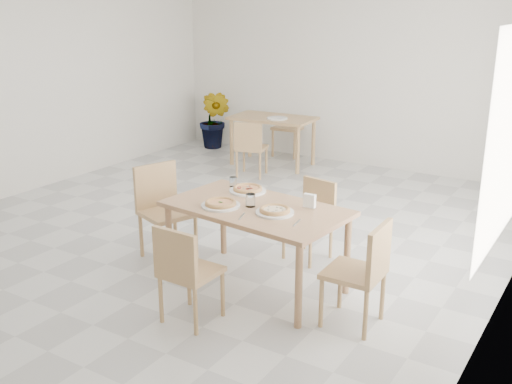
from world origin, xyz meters
The scene contains 21 objects.
main_table centered at (1.09, -0.91, 0.67)m, with size 1.63×1.03×0.75m.
chair_south centered at (0.98, -1.76, 0.47)m, with size 0.41×0.41×0.82m.
chair_north centered at (1.21, -0.06, 0.45)m, with size 0.45×0.45×0.78m.
chair_west centered at (-0.05, -0.83, 0.53)m, with size 0.58×0.58×0.92m.
chair_east centered at (2.16, -1.06, 0.50)m, with size 0.43×0.43×0.86m.
plate_margherita centered at (0.83, -1.07, 0.76)m, with size 0.33×0.33×0.02m, color white.
plate_mushroom centered at (1.32, -0.98, 0.76)m, with size 0.32×0.32×0.02m, color white.
plate_pepperoni centered at (0.80, -0.60, 0.76)m, with size 0.34×0.34×0.02m, color white.
pizza_margherita centered at (0.83, -1.07, 0.78)m, with size 0.36×0.36×0.03m.
pizza_mushroom centered at (1.32, -0.98, 0.78)m, with size 0.30×0.30×0.03m.
pizza_pepperoni centered at (0.80, -0.60, 0.78)m, with size 0.29×0.29×0.03m.
tumbler_a centered at (1.05, -0.94, 0.81)m, with size 0.08×0.08×0.11m, color white.
tumbler_b centered at (0.59, -0.53, 0.80)m, with size 0.07×0.07×0.09m, color white.
napkin_holder centered at (1.50, -0.71, 0.81)m, with size 0.11×0.06×0.13m.
fork_a centered at (1.59, -1.09, 0.75)m, with size 0.01×0.17×0.01m, color silver.
fork_b centered at (1.13, -1.19, 0.75)m, with size 0.01×0.17×0.01m, color silver.
second_table centered at (-0.92, 2.74, 0.65)m, with size 1.31×0.81×0.75m.
chair_back_s centered at (-0.84, 1.98, 0.47)m, with size 0.50×0.50×0.82m.
chair_back_n centered at (-1.00, 3.47, 0.53)m, with size 0.49×0.49×0.92m.
plate_empty centered at (-0.78, 2.64, 0.76)m, with size 0.31×0.31×0.02m, color white.
potted_plant centered at (-2.31, 3.15, 0.50)m, with size 0.55×0.44×0.99m, color #296D20.
Camera 1 is at (3.69, -5.02, 2.44)m, focal length 42.00 mm.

